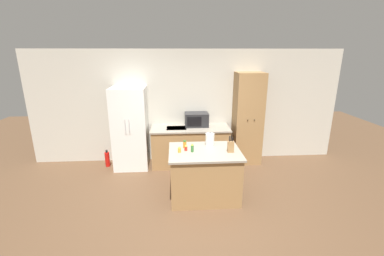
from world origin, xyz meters
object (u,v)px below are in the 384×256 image
(refrigerator, at_px, (131,128))
(fire_extinguisher, at_px, (107,159))
(spice_bottle_green_herb, at_px, (192,148))
(spice_bottle_tall_dark, at_px, (185,144))
(microwave, at_px, (196,119))
(pantry_cabinet, at_px, (248,119))
(kettle, at_px, (210,140))
(spice_bottle_short_red, at_px, (186,148))
(spice_bottle_amber_oil, at_px, (179,150))
(knife_block, at_px, (231,146))

(refrigerator, xyz_separation_m, fire_extinguisher, (-0.58, 0.01, -0.73))
(spice_bottle_green_herb, distance_m, fire_extinguisher, 2.48)
(spice_bottle_tall_dark, bearing_deg, microwave, 76.67)
(pantry_cabinet, relative_size, microwave, 3.95)
(spice_bottle_tall_dark, distance_m, kettle, 0.48)
(kettle, bearing_deg, refrigerator, 144.87)
(spice_bottle_short_red, bearing_deg, spice_bottle_tall_dark, 96.27)
(pantry_cabinet, distance_m, fire_extinguisher, 3.35)
(spice_bottle_short_red, bearing_deg, spice_bottle_amber_oil, -147.28)
(refrigerator, bearing_deg, spice_bottle_tall_dark, -46.90)
(microwave, distance_m, kettle, 1.29)
(spice_bottle_amber_oil, xyz_separation_m, fire_extinguisher, (-1.63, 1.45, -0.76))
(spice_bottle_tall_dark, xyz_separation_m, spice_bottle_amber_oil, (-0.10, -0.20, -0.02))
(knife_block, relative_size, fire_extinguisher, 0.75)
(knife_block, distance_m, spice_bottle_amber_oil, 0.88)
(pantry_cabinet, relative_size, fire_extinguisher, 5.34)
(knife_block, bearing_deg, spice_bottle_green_herb, 174.55)
(microwave, bearing_deg, spice_bottle_short_red, -101.68)
(refrigerator, height_order, kettle, refrigerator)
(spice_bottle_green_herb, bearing_deg, spice_bottle_tall_dark, 121.46)
(refrigerator, distance_m, knife_block, 2.44)
(spice_bottle_short_red, xyz_separation_m, fire_extinguisher, (-1.75, 1.38, -0.75))
(refrigerator, distance_m, spice_bottle_tall_dark, 1.69)
(refrigerator, bearing_deg, pantry_cabinet, 1.92)
(spice_bottle_amber_oil, height_order, fire_extinguisher, spice_bottle_amber_oil)
(microwave, xyz_separation_m, spice_bottle_tall_dark, (-0.33, -1.38, -0.09))
(refrigerator, relative_size, spice_bottle_short_red, 20.04)
(microwave, height_order, spice_bottle_green_herb, microwave)
(kettle, bearing_deg, knife_block, -49.04)
(knife_block, distance_m, spice_bottle_tall_dark, 0.82)
(kettle, xyz_separation_m, fire_extinguisher, (-2.20, 1.15, -0.82))
(spice_bottle_tall_dark, distance_m, spice_bottle_green_herb, 0.23)
(pantry_cabinet, height_order, spice_bottle_tall_dark, pantry_cabinet)
(microwave, xyz_separation_m, spice_bottle_short_red, (-0.31, -1.51, -0.11))
(kettle, bearing_deg, spice_bottle_amber_oil, -152.03)
(spice_bottle_tall_dark, height_order, kettle, kettle)
(refrigerator, xyz_separation_m, spice_bottle_green_herb, (1.28, -1.43, 0.05))
(spice_bottle_tall_dark, relative_size, spice_bottle_green_herb, 0.98)
(pantry_cabinet, bearing_deg, kettle, -130.30)
(refrigerator, height_order, spice_bottle_amber_oil, refrigerator)
(spice_bottle_short_red, bearing_deg, fire_extinguisher, 141.70)
(refrigerator, distance_m, pantry_cabinet, 2.66)
(spice_bottle_short_red, height_order, kettle, kettle)
(fire_extinguisher, bearing_deg, knife_block, -31.05)
(spice_bottle_short_red, xyz_separation_m, spice_bottle_green_herb, (0.11, -0.07, 0.02))
(spice_bottle_amber_oil, relative_size, fire_extinguisher, 0.24)
(spice_bottle_amber_oil, xyz_separation_m, spice_bottle_green_herb, (0.22, 0.01, 0.02))
(kettle, bearing_deg, spice_bottle_green_herb, -139.49)
(pantry_cabinet, relative_size, knife_block, 7.10)
(microwave, xyz_separation_m, knife_block, (0.45, -1.64, -0.05))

